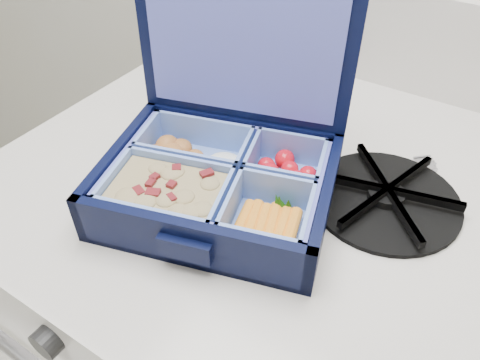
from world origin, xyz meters
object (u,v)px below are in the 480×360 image
Objects in this scene: bento_box at (218,184)px; fork at (354,173)px; burner_grate at (387,193)px; stove at (263,349)px.

fork is at bearing 33.54° from bento_box.
fork is (-0.05, 0.02, -0.01)m from burner_grate.
stove is 5.06× the size of fork.
fork is (0.09, 0.02, 0.45)m from stove.
stove is at bearing -117.47° from fork.
bento_box is (-0.01, -0.10, 0.47)m from stove.
bento_box reaches higher than burner_grate.
bento_box is 0.16m from fork.
bento_box reaches higher than stove.
bento_box is at bearing -97.53° from stove.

